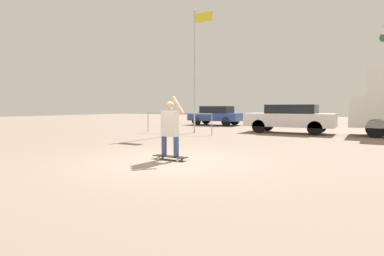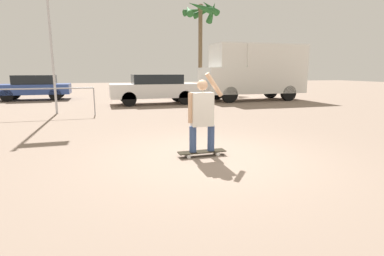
{
  "view_description": "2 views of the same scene",
  "coord_description": "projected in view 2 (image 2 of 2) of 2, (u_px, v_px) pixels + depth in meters",
  "views": [
    {
      "loc": [
        4.33,
        -6.18,
        1.38
      ],
      "look_at": [
        0.12,
        0.92,
        0.8
      ],
      "focal_mm": 28.0,
      "sensor_mm": 36.0,
      "label": 1
    },
    {
      "loc": [
        -2.03,
        -5.32,
        1.69
      ],
      "look_at": [
        -0.29,
        0.35,
        0.56
      ],
      "focal_mm": 28.0,
      "sensor_mm": 36.0,
      "label": 2
    }
  ],
  "objects": [
    {
      "name": "parked_car_blue",
      "position": [
        34.0,
        87.0,
        17.61
      ],
      "size": [
        4.0,
        1.79,
        1.45
      ],
      "color": "black",
      "rests_on": "ground_plane"
    },
    {
      "name": "skateboard",
      "position": [
        202.0,
        152.0,
        6.04
      ],
      "size": [
        0.97,
        0.24,
        0.1
      ],
      "color": "black",
      "rests_on": "ground_plane"
    },
    {
      "name": "flagpole",
      "position": [
        51.0,
        17.0,
        11.36
      ],
      "size": [
        1.12,
        0.12,
        6.5
      ],
      "color": "#B7B7BC",
      "rests_on": "ground_plane"
    },
    {
      "name": "palm_tree_near_van",
      "position": [
        201.0,
        17.0,
        24.24
      ],
      "size": [
        2.94,
        3.2,
        7.2
      ],
      "color": "brown",
      "rests_on": "ground_plane"
    },
    {
      "name": "plaza_railing_segment",
      "position": [
        37.0,
        93.0,
        10.94
      ],
      "size": [
        4.02,
        0.05,
        1.08
      ],
      "color": "#99999E",
      "rests_on": "ground_plane"
    },
    {
      "name": "ground_plane",
      "position": [
        211.0,
        158.0,
        5.9
      ],
      "size": [
        80.0,
        80.0,
        0.0
      ],
      "primitive_type": "plane",
      "color": "gray"
    },
    {
      "name": "person_skateboarder",
      "position": [
        202.0,
        112.0,
        5.89
      ],
      "size": [
        0.72,
        0.22,
        1.57
      ],
      "color": "#384C7A",
      "rests_on": "skateboard"
    },
    {
      "name": "camper_van",
      "position": [
        255.0,
        70.0,
        17.3
      ],
      "size": [
        5.92,
        2.17,
        3.15
      ],
      "color": "black",
      "rests_on": "ground_plane"
    },
    {
      "name": "parked_car_white",
      "position": [
        155.0,
        88.0,
        15.43
      ],
      "size": [
        4.51,
        1.74,
        1.51
      ],
      "color": "black",
      "rests_on": "ground_plane"
    }
  ]
}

